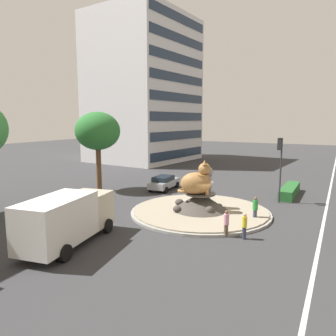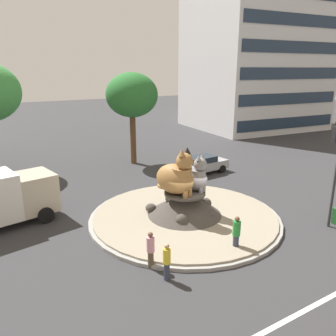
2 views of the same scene
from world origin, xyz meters
TOP-DOWN VIEW (x-y plane):
  - ground_plane at (0.00, 0.00)m, footprint 160.00×160.00m
  - lane_centreline at (0.00, -8.61)m, footprint 112.00×0.20m
  - roundabout_island at (0.00, 0.00)m, footprint 10.79×10.79m
  - cat_statue_tabby at (-0.52, 0.03)m, footprint 2.22×2.94m
  - cat_statue_grey at (0.63, 0.07)m, footprint 1.87×2.47m
  - traffic_light_mast at (6.10, -4.76)m, footprint 0.78×0.47m
  - office_tower at (26.37, 21.97)m, footprint 18.12×16.08m
  - clipped_hedge_strip at (9.58, -5.26)m, footprint 5.82×1.20m
  - broadleaf_tree_behind_island at (2.64, 12.32)m, footprint 4.50×4.50m
  - pedestrian_yellow_shirt at (-3.86, -4.50)m, footprint 0.32×0.32m
  - pedestrian_green_shirt at (0.08, -4.21)m, footprint 0.37×0.37m
  - pedestrian_pink_shirt at (-4.01, -3.41)m, footprint 0.35×0.35m
  - hatchback_near_shophouse at (6.10, 6.64)m, footprint 4.45×2.23m
  - delivery_box_truck at (-9.65, 4.22)m, footprint 7.14×3.59m

SIDE VIEW (x-z plane):
  - ground_plane at x=0.00m, z-range 0.00..0.00m
  - lane_centreline at x=0.00m, z-range 0.00..0.01m
  - clipped_hedge_strip at x=9.58m, z-range 0.00..0.90m
  - roundabout_island at x=0.00m, z-range -0.31..1.30m
  - hatchback_near_shophouse at x=6.10m, z-range 0.05..1.49m
  - pedestrian_yellow_shirt at x=-3.86m, z-range 0.05..1.67m
  - pedestrian_pink_shirt at x=-4.01m, z-range 0.05..1.74m
  - pedestrian_green_shirt at x=0.08m, z-range 0.05..1.80m
  - delivery_box_truck at x=-9.65m, z-range 0.14..3.13m
  - cat_statue_grey at x=0.63m, z-range 1.31..3.48m
  - cat_statue_tabby at x=-0.52m, z-range 1.25..3.92m
  - traffic_light_mast at x=6.10m, z-range 1.29..6.96m
  - broadleaf_tree_behind_island at x=2.64m, z-range 2.03..10.04m
  - office_tower at x=26.37m, z-range 0.00..24.71m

